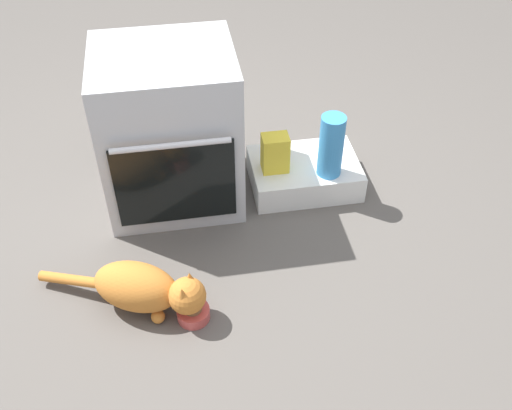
{
  "coord_description": "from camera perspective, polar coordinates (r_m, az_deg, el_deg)",
  "views": [
    {
      "loc": [
        -0.08,
        -1.78,
        1.85
      ],
      "look_at": [
        0.21,
        -0.06,
        0.25
      ],
      "focal_mm": 41.5,
      "sensor_mm": 36.0,
      "label": 1
    }
  ],
  "objects": [
    {
      "name": "pantry_cabinet",
      "position": [
        2.81,
        4.67,
        3.06
      ],
      "size": [
        0.5,
        0.35,
        0.13
      ],
      "primitive_type": "cube",
      "color": "white",
      "rests_on": "ground"
    },
    {
      "name": "oven",
      "position": [
        2.61,
        -8.32,
        7.14
      ],
      "size": [
        0.58,
        0.56,
        0.72
      ],
      "color": "#B7BABF",
      "rests_on": "ground"
    },
    {
      "name": "cat",
      "position": [
        2.29,
        -10.69,
        -7.9
      ],
      "size": [
        0.65,
        0.36,
        0.21
      ],
      "rotation": [
        0.0,
        0.0,
        -0.44
      ],
      "color": "#C6752D",
      "rests_on": "ground"
    },
    {
      "name": "food_bowl",
      "position": [
        2.3,
        -6.06,
        -10.27
      ],
      "size": [
        0.13,
        0.13,
        0.08
      ],
      "color": "#C64C47",
      "rests_on": "ground"
    },
    {
      "name": "water_bottle",
      "position": [
        2.63,
        7.25,
        5.66
      ],
      "size": [
        0.11,
        0.11,
        0.3
      ],
      "primitive_type": "cylinder",
      "color": "#388CD1",
      "rests_on": "pantry_cabinet"
    },
    {
      "name": "snack_bag",
      "position": [
        2.67,
        1.86,
        5.02
      ],
      "size": [
        0.12,
        0.09,
        0.18
      ],
      "primitive_type": "cube",
      "color": "yellow",
      "rests_on": "pantry_cabinet"
    },
    {
      "name": "ground",
      "position": [
        2.57,
        -4.86,
        -3.76
      ],
      "size": [
        8.0,
        8.0,
        0.0
      ],
      "primitive_type": "plane",
      "color": "#56514C"
    }
  ]
}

